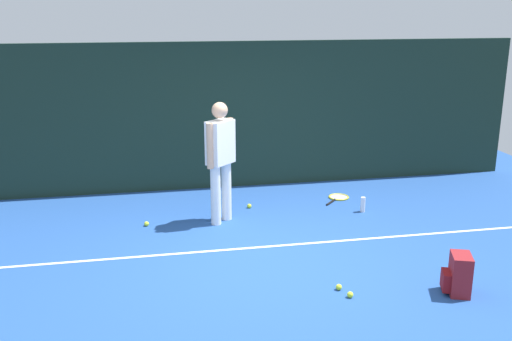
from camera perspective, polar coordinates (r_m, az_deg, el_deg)
name	(u,v)px	position (r m, az deg, el deg)	size (l,w,h in m)	color
ground_plane	(262,259)	(7.05, 0.63, -8.72)	(12.00, 12.00, 0.00)	#234C93
back_fence	(226,116)	(9.53, -3.02, 5.38)	(10.00, 0.10, 2.40)	#192D23
court_line	(257,247)	(7.37, 0.07, -7.58)	(9.00, 0.05, 0.00)	white
tennis_player	(220,155)	(7.95, -3.52, 1.51)	(0.44, 0.44, 1.70)	white
tennis_racket	(338,197)	(9.28, 8.07, -2.65)	(0.55, 0.57, 0.03)	black
backpack	(458,275)	(6.55, 19.30, -9.68)	(0.35, 0.35, 0.44)	maroon
tennis_ball_near_player	(339,287)	(6.40, 8.16, -11.29)	(0.07, 0.07, 0.07)	#CCE033
tennis_ball_by_fence	(147,224)	(8.19, -10.72, -5.17)	(0.07, 0.07, 0.07)	#CCE033
tennis_ball_mid_court	(249,206)	(8.74, -0.67, -3.50)	(0.07, 0.07, 0.07)	#CCE033
tennis_ball_far_left	(350,295)	(6.26, 9.25, -11.97)	(0.07, 0.07, 0.07)	#CCE033
water_bottle	(363,204)	(8.71, 10.47, -3.31)	(0.07, 0.07, 0.23)	white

